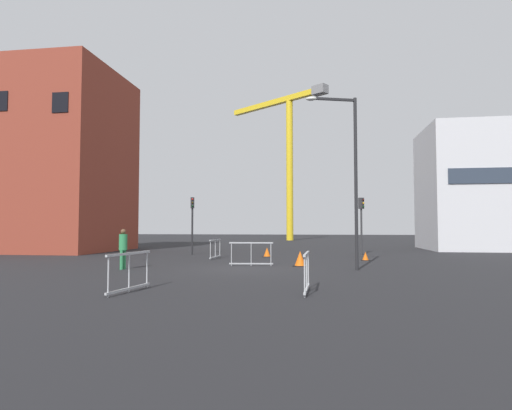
# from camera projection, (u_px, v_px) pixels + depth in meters

# --- Properties ---
(ground) EXTENTS (160.00, 160.00, 0.00)m
(ground) POSITION_uv_depth(u_px,v_px,m) (242.00, 269.00, 18.28)
(ground) COLOR black
(brick_building) EXTENTS (7.06, 8.97, 13.25)m
(brick_building) POSITION_uv_depth(u_px,v_px,m) (69.00, 161.00, 31.82)
(brick_building) COLOR brown
(brick_building) RESTS_ON ground
(office_block) EXTENTS (9.38, 7.58, 9.53)m
(office_block) POSITION_uv_depth(u_px,v_px,m) (487.00, 188.00, 33.50)
(office_block) COLOR silver
(office_block) RESTS_ON ground
(construction_crane) EXTENTS (13.81, 10.57, 19.38)m
(construction_crane) POSITION_uv_depth(u_px,v_px,m) (287.00, 142.00, 57.14)
(construction_crane) COLOR yellow
(construction_crane) RESTS_ON ground
(streetlamp_tall) EXTENTS (2.10, 0.76, 7.19)m
(streetlamp_tall) POSITION_uv_depth(u_px,v_px,m) (349.00, 166.00, 17.88)
(streetlamp_tall) COLOR #232326
(streetlamp_tall) RESTS_ON ground
(traffic_light_corner) EXTENTS (0.37, 0.37, 3.62)m
(traffic_light_corner) POSITION_uv_depth(u_px,v_px,m) (361.00, 216.00, 27.22)
(traffic_light_corner) COLOR #2D2D30
(traffic_light_corner) RESTS_ON ground
(traffic_light_far) EXTENTS (0.31, 0.39, 3.67)m
(traffic_light_far) POSITION_uv_depth(u_px,v_px,m) (192.00, 216.00, 27.59)
(traffic_light_far) COLOR #232326
(traffic_light_far) RESTS_ON ground
(pedestrian_walking) EXTENTS (0.34, 0.34, 1.69)m
(pedestrian_walking) POSITION_uv_depth(u_px,v_px,m) (123.00, 246.00, 18.08)
(pedestrian_walking) COLOR #2D844C
(pedestrian_walking) RESTS_ON ground
(safety_barrier_mid_span) EXTENTS (0.11, 2.24, 1.08)m
(safety_barrier_mid_span) POSITION_uv_depth(u_px,v_px,m) (215.00, 249.00, 24.10)
(safety_barrier_mid_span) COLOR #B2B5BA
(safety_barrier_mid_span) RESTS_ON ground
(safety_barrier_rear) EXTENTS (2.01, 0.28, 1.08)m
(safety_barrier_rear) POSITION_uv_depth(u_px,v_px,m) (251.00, 253.00, 19.66)
(safety_barrier_rear) COLOR #9EA0A5
(safety_barrier_rear) RESTS_ON ground
(safety_barrier_left_run) EXTENTS (0.11, 1.82, 1.08)m
(safety_barrier_left_run) POSITION_uv_depth(u_px,v_px,m) (307.00, 272.00, 11.68)
(safety_barrier_left_run) COLOR #B2B5BA
(safety_barrier_left_run) RESTS_ON ground
(safety_barrier_front) EXTENTS (0.35, 2.05, 1.08)m
(safety_barrier_front) POSITION_uv_depth(u_px,v_px,m) (129.00, 271.00, 11.76)
(safety_barrier_front) COLOR #B2B5BA
(safety_barrier_front) RESTS_ON ground
(traffic_cone_striped) EXTENTS (0.68, 0.68, 0.68)m
(traffic_cone_striped) POSITION_uv_depth(u_px,v_px,m) (300.00, 259.00, 19.48)
(traffic_cone_striped) COLOR black
(traffic_cone_striped) RESTS_ON ground
(traffic_cone_by_barrier) EXTENTS (0.45, 0.45, 0.45)m
(traffic_cone_by_barrier) POSITION_uv_depth(u_px,v_px,m) (365.00, 257.00, 22.72)
(traffic_cone_by_barrier) COLOR black
(traffic_cone_by_barrier) RESTS_ON ground
(traffic_cone_on_verge) EXTENTS (0.55, 0.55, 0.56)m
(traffic_cone_on_verge) POSITION_uv_depth(u_px,v_px,m) (267.00, 253.00, 25.51)
(traffic_cone_on_verge) COLOR black
(traffic_cone_on_verge) RESTS_ON ground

